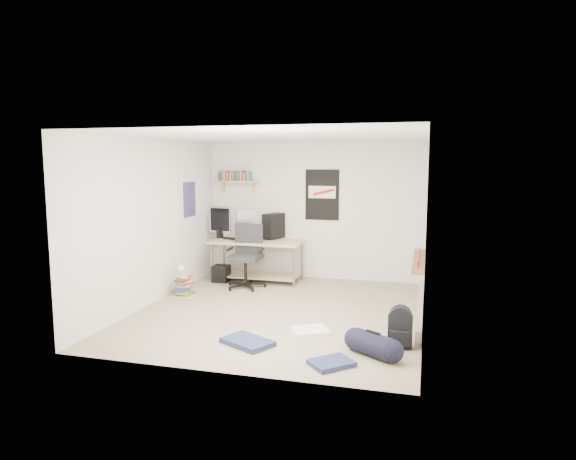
% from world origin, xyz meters
% --- Properties ---
extents(floor, '(4.00, 4.50, 0.01)m').
position_xyz_m(floor, '(0.00, 0.00, -0.01)').
color(floor, gray).
rests_on(floor, ground).
extents(ceiling, '(4.00, 4.50, 0.01)m').
position_xyz_m(ceiling, '(0.00, 0.00, 2.50)').
color(ceiling, white).
rests_on(ceiling, ground).
extents(back_wall, '(4.00, 0.01, 2.50)m').
position_xyz_m(back_wall, '(0.00, 2.25, 1.25)').
color(back_wall, silver).
rests_on(back_wall, ground).
extents(left_wall, '(0.01, 4.50, 2.50)m').
position_xyz_m(left_wall, '(-2.00, 0.00, 1.25)').
color(left_wall, silver).
rests_on(left_wall, ground).
extents(right_wall, '(0.01, 4.50, 2.50)m').
position_xyz_m(right_wall, '(2.00, 0.00, 1.25)').
color(right_wall, silver).
rests_on(right_wall, ground).
extents(desk, '(1.79, 1.28, 0.75)m').
position_xyz_m(desk, '(-0.93, 1.71, 0.36)').
color(desk, tan).
rests_on(desk, floor).
extents(monitor_left, '(0.44, 0.16, 0.48)m').
position_xyz_m(monitor_left, '(-1.65, 1.75, 0.99)').
color(monitor_left, '#939297').
rests_on(monitor_left, desk).
extents(monitor_right, '(0.37, 0.28, 0.42)m').
position_xyz_m(monitor_right, '(-1.12, 1.72, 0.96)').
color(monitor_right, '#B2B3B8').
rests_on(monitor_right, desk).
extents(pc_tower, '(0.35, 0.48, 0.46)m').
position_xyz_m(pc_tower, '(-0.71, 2.00, 0.98)').
color(pc_tower, black).
rests_on(pc_tower, desk).
extents(keyboard, '(0.39, 0.22, 0.02)m').
position_xyz_m(keyboard, '(-1.43, 1.71, 0.76)').
color(keyboard, black).
rests_on(keyboard, desk).
extents(speaker_left, '(0.12, 0.12, 0.18)m').
position_xyz_m(speaker_left, '(-1.65, 1.72, 0.84)').
color(speaker_left, black).
rests_on(speaker_left, desk).
extents(speaker_right, '(0.09, 0.09, 0.18)m').
position_xyz_m(speaker_right, '(-0.69, 1.93, 0.84)').
color(speaker_right, black).
rests_on(speaker_right, desk).
extents(office_chair, '(0.76, 0.76, 1.09)m').
position_xyz_m(office_chair, '(-0.97, 1.20, 0.49)').
color(office_chair, '#252628').
rests_on(office_chair, floor).
extents(wall_shelf, '(0.80, 0.22, 0.24)m').
position_xyz_m(wall_shelf, '(-1.45, 2.14, 1.78)').
color(wall_shelf, tan).
rests_on(wall_shelf, back_wall).
extents(poster_back_wall, '(0.62, 0.03, 0.92)m').
position_xyz_m(poster_back_wall, '(0.15, 2.23, 1.55)').
color(poster_back_wall, black).
rests_on(poster_back_wall, back_wall).
extents(poster_left_wall, '(0.02, 0.42, 0.60)m').
position_xyz_m(poster_left_wall, '(-1.99, 1.20, 1.50)').
color(poster_left_wall, navy).
rests_on(poster_left_wall, left_wall).
extents(window, '(0.10, 1.50, 1.26)m').
position_xyz_m(window, '(1.95, 0.30, 1.45)').
color(window, brown).
rests_on(window, right_wall).
extents(baseboard_heater, '(0.08, 2.50, 0.18)m').
position_xyz_m(baseboard_heater, '(1.96, 0.30, 0.09)').
color(baseboard_heater, '#B7B2A8').
rests_on(baseboard_heater, floor).
extents(backpack, '(0.29, 0.23, 0.38)m').
position_xyz_m(backpack, '(1.75, -1.01, 0.20)').
color(backpack, black).
rests_on(backpack, floor).
extents(duffel_bag, '(0.37, 0.37, 0.52)m').
position_xyz_m(duffel_bag, '(1.48, -1.38, 0.14)').
color(duffel_bag, black).
rests_on(duffel_bag, floor).
extents(tshirt, '(0.57, 0.55, 0.04)m').
position_xyz_m(tshirt, '(0.62, -0.77, 0.02)').
color(tshirt, silver).
rests_on(tshirt, floor).
extents(jeans_a, '(0.71, 0.61, 0.07)m').
position_xyz_m(jeans_a, '(0.00, -1.41, 0.03)').
color(jeans_a, '#232D4F').
rests_on(jeans_a, floor).
extents(jeans_b, '(0.55, 0.54, 0.06)m').
position_xyz_m(jeans_b, '(1.08, -1.76, 0.03)').
color(jeans_b, navy).
rests_on(jeans_b, floor).
extents(book_stack, '(0.49, 0.41, 0.32)m').
position_xyz_m(book_stack, '(-1.75, 0.43, 0.15)').
color(book_stack, olive).
rests_on(book_stack, floor).
extents(desk_lamp, '(0.13, 0.21, 0.21)m').
position_xyz_m(desk_lamp, '(-1.73, 0.41, 0.38)').
color(desk_lamp, white).
rests_on(desk_lamp, book_stack).
extents(subwoofer, '(0.28, 0.28, 0.31)m').
position_xyz_m(subwoofer, '(-1.54, 1.49, 0.14)').
color(subwoofer, black).
rests_on(subwoofer, floor).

